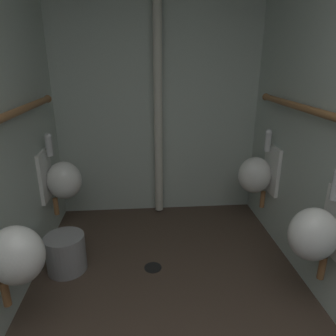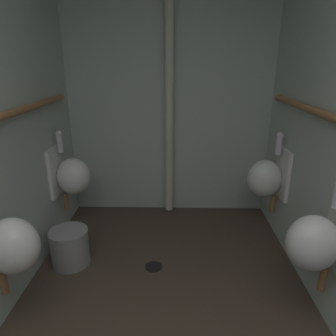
# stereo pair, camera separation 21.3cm
# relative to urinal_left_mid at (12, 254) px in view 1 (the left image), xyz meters

# --- Properties ---
(floor) EXTENTS (2.18, 3.35, 0.08)m
(floor) POSITION_rel_urinal_left_mid_xyz_m (0.88, 0.04, -0.63)
(floor) COLOR #47382D
(floor) RESTS_ON ground
(wall_back) EXTENTS (2.18, 0.06, 2.53)m
(wall_back) POSITION_rel_urinal_left_mid_xyz_m (0.88, 1.68, 0.67)
(wall_back) COLOR #B4C0B7
(wall_back) RESTS_ON ground
(urinal_left_mid) EXTENTS (0.32, 0.30, 0.76)m
(urinal_left_mid) POSITION_rel_urinal_left_mid_xyz_m (0.00, 0.00, 0.00)
(urinal_left_mid) COLOR white
(urinal_left_far) EXTENTS (0.32, 0.30, 0.76)m
(urinal_left_far) POSITION_rel_urinal_left_mid_xyz_m (0.00, 1.10, 0.00)
(urinal_left_far) COLOR white
(urinal_right_mid) EXTENTS (0.32, 0.30, 0.76)m
(urinal_right_mid) POSITION_rel_urinal_left_mid_xyz_m (1.76, 0.07, 0.00)
(urinal_right_mid) COLOR white
(urinal_right_far) EXTENTS (0.32, 0.30, 0.76)m
(urinal_right_far) POSITION_rel_urinal_left_mid_xyz_m (1.76, 1.09, 0.00)
(urinal_right_far) COLOR white
(standpipe_back_wall) EXTENTS (0.09, 0.09, 2.48)m
(standpipe_back_wall) POSITION_rel_urinal_left_mid_xyz_m (0.88, 1.57, 0.67)
(standpipe_back_wall) COLOR beige
(standpipe_back_wall) RESTS_ON ground
(floor_drain) EXTENTS (0.14, 0.14, 0.01)m
(floor_drain) POSITION_rel_urinal_left_mid_xyz_m (0.77, 0.59, -0.59)
(floor_drain) COLOR black
(floor_drain) RESTS_ON ground
(waste_bin) EXTENTS (0.31, 0.31, 0.30)m
(waste_bin) POSITION_rel_urinal_left_mid_xyz_m (0.09, 0.64, -0.44)
(waste_bin) COLOR gray
(waste_bin) RESTS_ON ground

